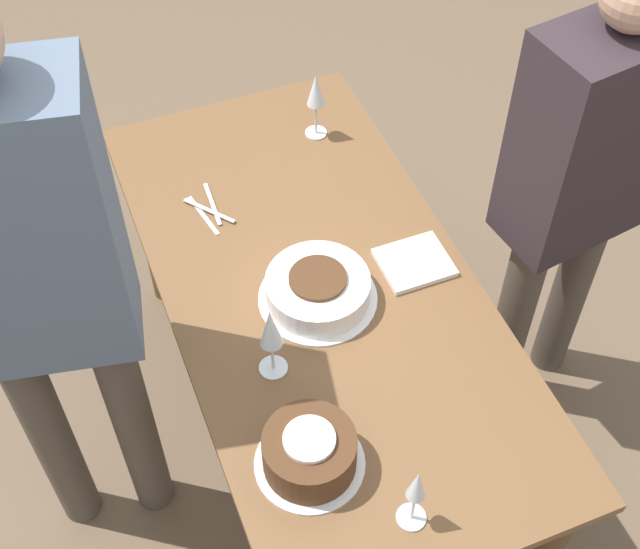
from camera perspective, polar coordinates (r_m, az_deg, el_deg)
name	(u,v)px	position (r m, az deg, el deg)	size (l,w,h in m)	color
ground_plane	(320,429)	(2.92, 0.00, -9.88)	(12.00, 12.00, 0.00)	brown
dining_table	(320,313)	(2.40, 0.00, -2.48)	(1.62, 0.78, 0.73)	brown
cake_center_white	(318,289)	(2.26, -0.14, -0.94)	(0.31, 0.31, 0.09)	white
cake_front_chocolate	(310,452)	(1.98, -0.68, -11.31)	(0.25, 0.25, 0.12)	white
wine_glass_near	(416,489)	(1.86, 6.18, -13.50)	(0.07, 0.07, 0.20)	silver
wine_glass_far	(271,331)	(2.04, -3.17, -3.63)	(0.07, 0.07, 0.22)	silver
wine_glass_extra	(316,93)	(2.63, -0.27, 11.51)	(0.07, 0.07, 0.22)	silver
fork_pile	(208,210)	(2.51, -7.16, 4.12)	(0.20, 0.11, 0.01)	silver
napkin_stack	(414,263)	(2.37, 6.06, 0.77)	(0.16, 0.18, 0.02)	silver
person_cutting	(33,275)	(1.99, -17.90, -0.04)	(0.29, 0.44, 1.77)	#4C4238
person_watching	(583,174)	(2.42, 16.46, 6.20)	(0.28, 0.43, 1.54)	#4C4238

